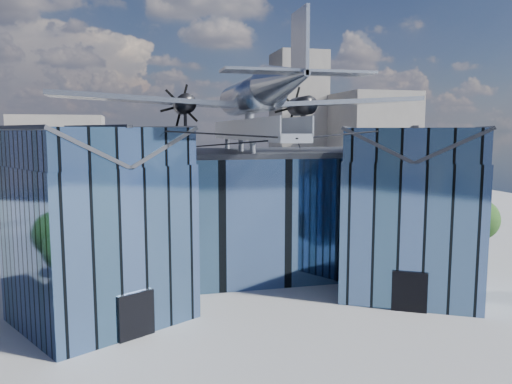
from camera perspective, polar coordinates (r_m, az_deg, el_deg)
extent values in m
plane|color=gray|center=(35.04, 0.80, -12.16)|extent=(120.00, 120.00, 0.00)
cube|color=#476791|center=(42.41, -2.27, -2.17)|extent=(28.00, 14.00, 9.50)
cube|color=#292B32|center=(41.91, -2.30, 4.52)|extent=(28.00, 14.00, 0.40)
cube|color=#476791|center=(31.82, -17.41, -5.57)|extent=(11.79, 11.43, 9.50)
cube|color=#476791|center=(31.11, -17.80, 5.01)|extent=(11.56, 11.20, 2.20)
cube|color=#292B32|center=(30.19, -21.65, 4.80)|extent=(7.98, 9.23, 2.40)
cube|color=#292B32|center=(32.16, -14.19, 5.18)|extent=(7.98, 9.23, 2.40)
cube|color=#292B32|center=(31.10, -17.88, 7.13)|extent=(4.30, 7.10, 0.18)
cube|color=black|center=(29.34, -13.52, -13.54)|extent=(2.03, 1.32, 2.60)
cube|color=black|center=(34.00, -10.60, -4.58)|extent=(0.34, 0.34, 9.50)
cube|color=#476791|center=(36.94, 17.22, -3.85)|extent=(11.79, 11.43, 9.50)
cube|color=#476791|center=(36.34, 17.55, 5.25)|extent=(11.56, 11.20, 2.20)
cube|color=#292B32|center=(36.35, 13.99, 5.37)|extent=(7.98, 9.23, 2.40)
cube|color=#292B32|center=(36.46, 21.10, 5.12)|extent=(7.98, 9.23, 2.40)
cube|color=#292B32|center=(36.33, 17.62, 7.07)|extent=(4.30, 7.10, 0.18)
cube|color=black|center=(33.84, 17.12, -10.86)|extent=(2.03, 1.32, 2.60)
cube|color=black|center=(37.11, 10.25, -3.60)|extent=(0.34, 0.34, 9.50)
cube|color=#969BA3|center=(36.51, -0.57, 6.37)|extent=(1.80, 21.00, 0.50)
cube|color=#969BA3|center=(36.31, -1.96, 7.38)|extent=(0.08, 21.00, 1.10)
cube|color=#969BA3|center=(36.72, 0.81, 7.38)|extent=(0.08, 21.00, 1.10)
cylinder|color=#969BA3|center=(45.81, -3.31, 5.63)|extent=(0.44, 0.44, 1.35)
cylinder|color=#969BA3|center=(39.93, -1.73, 5.45)|extent=(0.44, 0.44, 1.35)
cylinder|color=#969BA3|center=(36.03, -0.38, 5.28)|extent=(0.44, 0.44, 1.35)
cylinder|color=#969BA3|center=(36.99, -0.75, 7.85)|extent=(0.70, 0.70, 1.40)
cylinder|color=black|center=(28.20, -7.51, 6.74)|extent=(10.55, 6.08, 0.69)
cylinder|color=black|center=(31.17, 12.18, 6.66)|extent=(10.55, 6.08, 0.69)
cylinder|color=black|center=(33.97, -4.74, 5.37)|extent=(6.09, 17.04, 1.19)
cylinder|color=black|center=(35.42, 4.93, 5.43)|extent=(6.09, 17.04, 1.19)
cylinder|color=#9FA4AB|center=(37.08, -0.75, 10.86)|extent=(2.50, 11.00, 2.50)
sphere|color=#9FA4AB|center=(42.44, -2.47, 10.36)|extent=(2.50, 2.50, 2.50)
cube|color=black|center=(41.51, -2.19, 11.39)|extent=(1.60, 1.40, 0.50)
cone|color=#9FA4AB|center=(28.44, 3.47, 12.64)|extent=(2.50, 7.00, 2.50)
cube|color=#9FA4AB|center=(26.48, 5.04, 16.55)|extent=(0.18, 2.40, 3.40)
cube|color=#9FA4AB|center=(26.38, 4.93, 13.51)|extent=(8.00, 1.80, 0.14)
cube|color=#9FA4AB|center=(37.12, -11.87, 10.25)|extent=(14.00, 3.20, 1.08)
cylinder|color=black|center=(37.87, -8.21, 9.87)|extent=(1.44, 3.20, 1.44)
cone|color=black|center=(39.66, -8.47, 9.74)|extent=(0.70, 0.70, 0.70)
cube|color=black|center=(39.80, -8.50, 9.72)|extent=(1.05, 0.06, 3.33)
cube|color=black|center=(39.80, -8.50, 9.72)|extent=(2.53, 0.06, 2.53)
cube|color=black|center=(39.80, -8.50, 9.72)|extent=(3.33, 0.06, 1.05)
cylinder|color=black|center=(37.23, -8.09, 8.04)|extent=(0.24, 0.24, 1.75)
cube|color=#9FA4AB|center=(40.16, 8.84, 10.05)|extent=(14.00, 3.20, 1.08)
cylinder|color=black|center=(39.85, 5.26, 9.77)|extent=(1.44, 3.20, 1.44)
cone|color=black|center=(41.56, 4.44, 9.66)|extent=(0.70, 0.70, 0.70)
cube|color=black|center=(41.70, 4.37, 9.65)|extent=(1.05, 0.06, 3.33)
cube|color=black|center=(41.70, 4.37, 9.65)|extent=(2.53, 0.06, 2.53)
cube|color=black|center=(41.70, 4.37, 9.65)|extent=(3.33, 0.06, 1.05)
cylinder|color=black|center=(39.25, 5.53, 8.02)|extent=(0.24, 0.24, 1.75)
cube|color=slate|center=(89.68, 12.97, 5.20)|extent=(12.00, 14.00, 18.00)
cube|color=slate|center=(87.91, -21.47, 3.56)|extent=(14.00, 10.00, 14.00)
cube|color=slate|center=(95.03, 4.84, 7.85)|extent=(9.00, 9.00, 26.00)
cylinder|color=#372216|center=(48.04, 23.92, -5.78)|extent=(0.43, 0.43, 2.76)
sphere|color=#244819|center=(47.59, 24.06, -2.88)|extent=(4.03, 4.03, 3.61)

